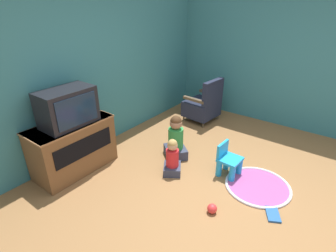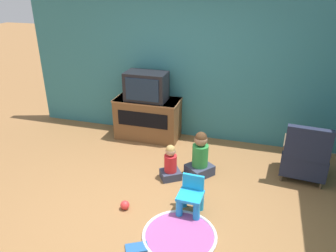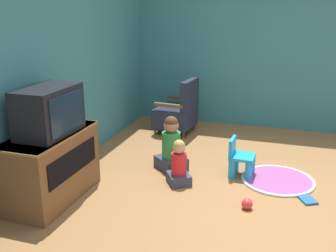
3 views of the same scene
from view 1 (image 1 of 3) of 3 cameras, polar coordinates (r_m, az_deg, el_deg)
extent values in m
plane|color=olive|center=(3.49, 11.27, -14.87)|extent=(30.00, 30.00, 0.00)
cube|color=teal|center=(4.19, -18.01, 10.88)|extent=(5.73, 0.12, 2.50)
cube|color=teal|center=(5.28, 29.10, 11.86)|extent=(0.12, 5.38, 2.50)
cube|color=brown|center=(3.95, -19.90, -4.30)|extent=(1.12, 0.53, 0.73)
cube|color=#90603A|center=(3.79, -20.70, 0.35)|extent=(1.14, 0.54, 0.02)
cube|color=black|center=(3.71, -17.73, -4.45)|extent=(0.89, 0.01, 0.26)
cube|color=black|center=(3.67, -21.07, 3.84)|extent=(0.71, 0.41, 0.49)
cube|color=#142338|center=(3.50, -19.14, 3.11)|extent=(0.58, 0.02, 0.38)
cylinder|color=brown|center=(5.76, 6.71, 3.32)|extent=(0.04, 0.04, 0.10)
cylinder|color=brown|center=(5.38, 3.45, 1.75)|extent=(0.04, 0.04, 0.10)
cylinder|color=brown|center=(5.53, 10.76, 1.99)|extent=(0.04, 0.04, 0.10)
cylinder|color=brown|center=(5.12, 7.64, 0.25)|extent=(0.04, 0.04, 0.10)
cube|color=#1E2338|center=(5.36, 7.27, 3.88)|extent=(0.66, 0.62, 0.31)
cube|color=#1E2338|center=(5.10, 9.76, 7.23)|extent=(0.59, 0.15, 0.47)
cube|color=brown|center=(5.49, 9.08, 7.14)|extent=(0.11, 0.49, 0.05)
cube|color=brown|center=(5.06, 5.64, 5.72)|extent=(0.11, 0.49, 0.05)
cylinder|color=#1E99DB|center=(3.70, 13.80, -9.84)|extent=(0.08, 0.08, 0.27)
cylinder|color=#1E99DB|center=(3.87, 15.26, -8.31)|extent=(0.08, 0.08, 0.27)
cylinder|color=#1E99DB|center=(3.77, 11.05, -8.80)|extent=(0.08, 0.08, 0.27)
cylinder|color=#1E99DB|center=(3.94, 12.60, -7.34)|extent=(0.08, 0.08, 0.27)
cube|color=#1E99DB|center=(3.75, 13.36, -7.09)|extent=(0.31, 0.30, 0.04)
cube|color=#1E99DB|center=(3.74, 11.80, -4.92)|extent=(0.27, 0.05, 0.20)
cylinder|color=#A54C8C|center=(3.77, 18.93, -12.31)|extent=(0.85, 0.85, 0.01)
torus|color=silver|center=(3.77, 18.94, -12.25)|extent=(0.86, 0.86, 0.04)
cube|color=#33384C|center=(4.16, 1.64, -5.62)|extent=(0.46, 0.47, 0.15)
cylinder|color=#2D8C3F|center=(4.04, 1.69, -2.68)|extent=(0.23, 0.23, 0.33)
sphere|color=#9E7051|center=(3.92, 1.74, 0.59)|extent=(0.19, 0.19, 0.19)
sphere|color=#472D19|center=(3.91, 1.74, 1.02)|extent=(0.17, 0.17, 0.17)
cube|color=#33384C|center=(3.80, 0.93, -9.31)|extent=(0.36, 0.35, 0.12)
cylinder|color=red|center=(3.70, 0.95, -6.92)|extent=(0.18, 0.18, 0.26)
sphere|color=tan|center=(3.59, 0.98, -4.27)|extent=(0.15, 0.15, 0.15)
sphere|color=tan|center=(3.58, 0.98, -3.92)|extent=(0.13, 0.13, 0.13)
sphere|color=red|center=(3.23, 9.58, -17.30)|extent=(0.12, 0.12, 0.12)
cube|color=#235699|center=(3.42, 21.85, -17.38)|extent=(0.28, 0.24, 0.02)
camera|label=2|loc=(4.19, 71.17, 15.32)|focal=35.00mm
camera|label=3|loc=(1.65, -114.09, -20.51)|focal=42.00mm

